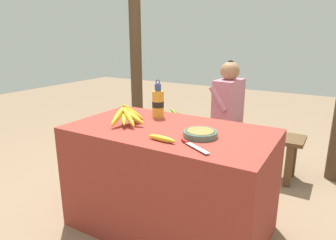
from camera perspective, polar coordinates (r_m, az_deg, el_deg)
ground_plane at (r=2.32m, az=0.23°, el=-19.48°), size 12.00×12.00×0.00m
market_counter at (r=2.13m, az=0.24°, el=-11.24°), size 1.35×0.76×0.75m
banana_bunch_ripe at (r=2.07m, az=-7.58°, el=0.96°), size 0.20×0.32×0.15m
serving_bowl at (r=1.83m, az=6.17°, el=-2.53°), size 0.21×0.21×0.04m
water_bottle at (r=2.24m, az=-1.91°, el=3.24°), size 0.09×0.09×0.29m
loose_banana_front at (r=1.74m, az=-1.21°, el=-3.55°), size 0.19×0.05×0.03m
knife at (r=1.68m, az=4.38°, el=-4.67°), size 0.22×0.14×0.02m
wooden_bench at (r=3.20m, az=8.30°, el=-2.14°), size 1.81×0.32×0.43m
seated_vendor at (r=3.06m, az=10.56°, el=2.30°), size 0.42×0.40×1.12m
banana_bunch_green at (r=3.36m, az=1.12°, el=1.16°), size 0.17×0.29×0.14m
support_post_near at (r=3.86m, az=-6.24°, el=15.40°), size 0.15×0.15×2.64m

